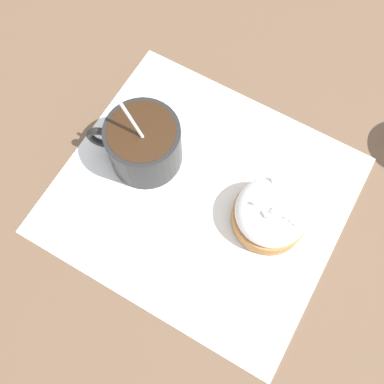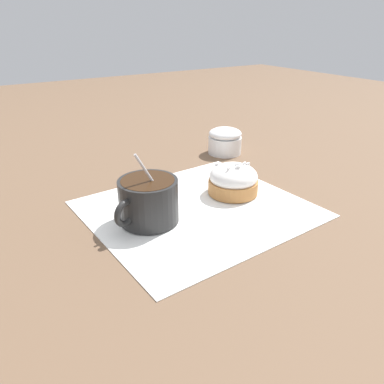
% 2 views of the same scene
% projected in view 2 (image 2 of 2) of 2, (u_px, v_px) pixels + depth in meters
% --- Properties ---
extents(ground_plane, '(3.00, 3.00, 0.00)m').
position_uv_depth(ground_plane, '(198.00, 209.00, 0.61)').
color(ground_plane, brown).
extents(paper_napkin, '(0.35, 0.32, 0.00)m').
position_uv_depth(paper_napkin, '(198.00, 208.00, 0.61)').
color(paper_napkin, white).
rests_on(paper_napkin, ground_plane).
extents(coffee_cup, '(0.11, 0.09, 0.11)m').
position_uv_depth(coffee_cup, '(148.00, 199.00, 0.56)').
color(coffee_cup, black).
rests_on(coffee_cup, paper_napkin).
extents(frosted_pastry, '(0.09, 0.09, 0.06)m').
position_uv_depth(frosted_pastry, '(233.00, 180.00, 0.65)').
color(frosted_pastry, '#B2753D').
rests_on(frosted_pastry, paper_napkin).
extents(sugar_bowl, '(0.08, 0.08, 0.06)m').
position_uv_depth(sugar_bowl, '(225.00, 140.00, 0.85)').
color(sugar_bowl, white).
rests_on(sugar_bowl, ground_plane).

